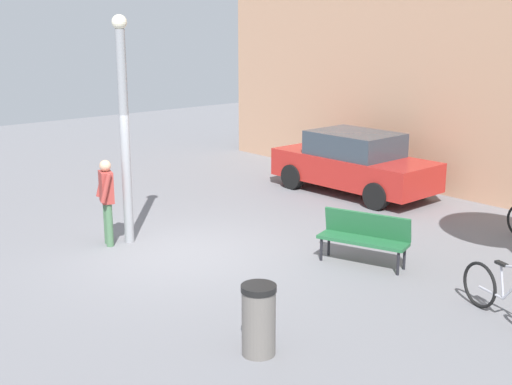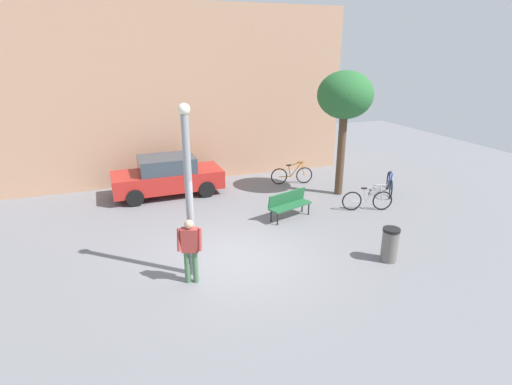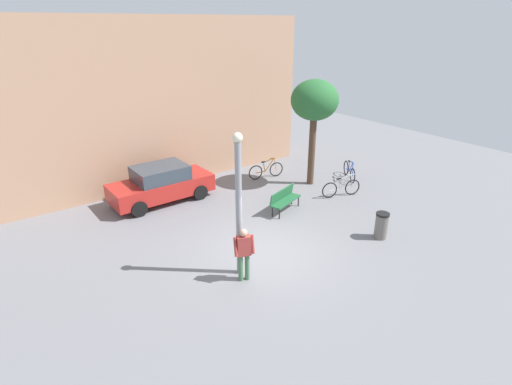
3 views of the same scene
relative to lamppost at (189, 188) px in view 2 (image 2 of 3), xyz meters
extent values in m
plane|color=slate|center=(1.27, 0.38, -2.34)|extent=(36.00, 36.00, 0.00)
cube|color=tan|center=(1.27, 8.81, 1.30)|extent=(14.73, 2.00, 7.26)
cylinder|color=gray|center=(0.00, 0.00, -0.30)|extent=(0.18, 0.18, 4.07)
sphere|color=#F2EACC|center=(0.00, 0.00, 1.85)|extent=(0.28, 0.28, 0.28)
cylinder|color=#47704C|center=(-0.02, -0.42, -1.91)|extent=(0.14, 0.14, 0.85)
cylinder|color=#47704C|center=(-0.21, -0.35, -1.91)|extent=(0.14, 0.14, 0.85)
cube|color=#9E3833|center=(-0.11, -0.38, -1.19)|extent=(0.45, 0.34, 0.60)
sphere|color=tan|center=(-0.11, -0.38, -0.78)|extent=(0.22, 0.22, 0.22)
cylinder|color=#9E3833|center=(0.11, -0.51, -1.16)|extent=(0.16, 0.25, 0.55)
cylinder|color=#9E3833|center=(-0.36, -0.35, -1.16)|extent=(0.16, 0.25, 0.55)
cube|color=#236038|center=(3.84, 2.44, -1.89)|extent=(1.66, 0.92, 0.06)
cube|color=#236038|center=(3.78, 2.62, -1.64)|extent=(1.56, 0.62, 0.44)
cylinder|color=black|center=(4.57, 2.52, -2.13)|extent=(0.05, 0.05, 0.42)
cylinder|color=black|center=(3.20, 2.06, -2.13)|extent=(0.05, 0.05, 0.42)
cylinder|color=black|center=(4.47, 2.82, -2.13)|extent=(0.05, 0.05, 0.42)
cylinder|color=black|center=(3.10, 2.37, -2.13)|extent=(0.05, 0.05, 0.42)
cylinder|color=#4F3928|center=(6.68, 4.08, -0.76)|extent=(0.31, 0.31, 3.15)
ellipsoid|color=#286530|center=(6.68, 4.08, 1.53)|extent=(2.07, 2.07, 1.76)
torus|color=black|center=(5.99, 5.76, -1.98)|extent=(0.71, 0.19, 0.71)
torus|color=black|center=(4.92, 5.98, -1.98)|extent=(0.71, 0.19, 0.71)
cylinder|color=orange|center=(5.64, 5.83, -1.70)|extent=(0.50, 0.14, 0.64)
cylinder|color=orange|center=(5.59, 5.84, -1.46)|extent=(0.57, 0.15, 0.18)
cylinder|color=orange|center=(5.36, 5.89, -1.77)|extent=(0.14, 0.06, 0.48)
cylinder|color=orange|center=(5.16, 5.93, -2.01)|extent=(0.50, 0.14, 0.04)
cylinder|color=orange|center=(5.93, 5.77, -1.70)|extent=(0.17, 0.07, 0.63)
cube|color=black|center=(5.31, 5.90, -1.51)|extent=(0.21, 0.12, 0.04)
cylinder|color=orange|center=(5.87, 5.78, -1.39)|extent=(0.44, 0.12, 0.03)
torus|color=black|center=(8.34, 2.97, -1.98)|extent=(0.42, 0.63, 0.71)
torus|color=black|center=(8.92, 3.91, -1.98)|extent=(0.42, 0.63, 0.71)
cylinder|color=blue|center=(8.53, 3.28, -1.70)|extent=(0.29, 0.44, 0.64)
cylinder|color=blue|center=(8.56, 3.33, -1.46)|extent=(0.34, 0.51, 0.18)
cylinder|color=blue|center=(8.68, 3.53, -1.77)|extent=(0.10, 0.13, 0.48)
cylinder|color=blue|center=(8.79, 3.70, -2.01)|extent=(0.29, 0.44, 0.04)
cylinder|color=blue|center=(8.37, 3.03, -1.70)|extent=(0.12, 0.16, 0.63)
cube|color=black|center=(8.71, 3.57, -1.51)|extent=(0.17, 0.21, 0.04)
cylinder|color=blue|center=(8.41, 3.08, -1.39)|extent=(0.26, 0.39, 0.03)
torus|color=black|center=(7.24, 2.02, -1.98)|extent=(0.69, 0.27, 0.71)
torus|color=black|center=(6.20, 2.36, -1.98)|extent=(0.69, 0.27, 0.71)
cylinder|color=#ADADB7|center=(6.90, 2.14, -1.70)|extent=(0.49, 0.19, 0.64)
cylinder|color=#ADADB7|center=(6.85, 2.15, -1.46)|extent=(0.56, 0.21, 0.18)
cylinder|color=#ADADB7|center=(6.63, 2.22, -1.77)|extent=(0.14, 0.08, 0.48)
cylinder|color=#ADADB7|center=(6.44, 2.28, -2.01)|extent=(0.49, 0.19, 0.04)
cylinder|color=#ADADB7|center=(7.18, 2.04, -1.70)|extent=(0.17, 0.09, 0.63)
cube|color=black|center=(6.58, 2.24, -1.51)|extent=(0.21, 0.14, 0.04)
cylinder|color=#ADADB7|center=(7.12, 2.06, -1.39)|extent=(0.43, 0.16, 0.03)
cube|color=#AD231E|center=(0.28, 6.27, -1.72)|extent=(4.24, 1.79, 0.70)
cube|color=#333D47|center=(0.28, 6.27, -1.09)|extent=(2.13, 1.61, 0.60)
cylinder|color=black|center=(1.61, 7.10, -2.02)|extent=(0.64, 0.23, 0.64)
cylinder|color=black|center=(1.65, 5.50, -2.02)|extent=(0.64, 0.23, 0.64)
cylinder|color=black|center=(-1.09, 7.04, -2.02)|extent=(0.64, 0.23, 0.64)
cylinder|color=black|center=(-1.05, 5.44, -2.02)|extent=(0.64, 0.23, 0.64)
cylinder|color=#66605B|center=(5.15, -1.14, -1.90)|extent=(0.44, 0.44, 0.87)
cylinder|color=black|center=(5.15, -1.14, -1.42)|extent=(0.46, 0.46, 0.08)
camera|label=1|loc=(11.23, -6.46, 1.87)|focal=47.80mm
camera|label=2|loc=(-1.57, -9.08, 3.10)|focal=28.22mm
camera|label=3|loc=(-5.59, -8.53, 4.64)|focal=28.09mm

